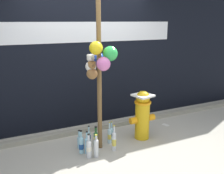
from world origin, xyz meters
TOP-DOWN VIEW (x-y plane):
  - ground_plane at (0.00, 0.00)m, footprint 14.00×14.00m
  - building_wall at (-0.00, 1.34)m, footprint 10.00×0.21m
  - curb_strip at (0.00, 0.91)m, footprint 8.00×0.12m
  - memorial_post at (-0.20, 0.19)m, footprint 0.56×0.53m
  - fire_hydrant at (0.62, 0.25)m, footprint 0.48×0.36m
  - bottle_0 at (0.11, 0.44)m, footprint 0.07×0.07m
  - bottle_1 at (-0.29, 0.48)m, footprint 0.06×0.06m
  - bottle_2 at (-0.50, 0.36)m, footprint 0.06×0.06m
  - bottle_3 at (-0.02, 0.05)m, footprint 0.07×0.07m
  - bottle_4 at (-0.21, 0.35)m, footprint 0.08×0.08m
  - bottle_5 at (-0.36, -0.02)m, footprint 0.07×0.07m
  - bottle_6 at (-0.46, 0.01)m, footprint 0.08×0.08m
  - bottle_7 at (-0.44, 0.15)m, footprint 0.08×0.08m
  - bottle_8 at (0.02, 0.31)m, footprint 0.07×0.07m
  - bottle_9 at (-0.52, 0.19)m, footprint 0.08×0.08m
  - litter_0 at (1.35, 0.53)m, footprint 0.12×0.16m

SIDE VIEW (x-z plane):
  - ground_plane at x=0.00m, z-range 0.00..0.00m
  - litter_0 at x=1.35m, z-range 0.00..0.01m
  - curb_strip at x=0.00m, z-range 0.00..0.08m
  - bottle_0 at x=0.11m, z-range -0.05..0.28m
  - bottle_1 at x=-0.29m, z-range -0.03..0.27m
  - bottle_2 at x=-0.50m, z-range -0.03..0.28m
  - bottle_4 at x=-0.21m, z-range -0.03..0.29m
  - bottle_8 at x=0.02m, z-range -0.05..0.33m
  - bottle_7 at x=-0.44m, z-range -0.04..0.33m
  - bottle_9 at x=-0.52m, z-range -0.04..0.34m
  - bottle_6 at x=-0.46m, z-range -0.04..0.35m
  - bottle_5 at x=-0.36m, z-range -0.02..0.35m
  - bottle_3 at x=-0.02m, z-range -0.05..0.38m
  - fire_hydrant at x=0.62m, z-range 0.02..0.88m
  - memorial_post at x=-0.20m, z-range 0.20..3.21m
  - building_wall at x=0.00m, z-range 0.00..3.42m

